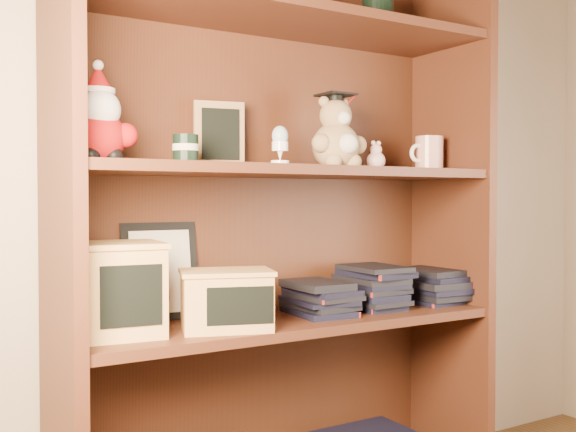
# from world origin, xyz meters

# --- Properties ---
(bookcase) EXTENTS (1.20, 0.35, 1.60)m
(bookcase) POSITION_xyz_m (0.09, 1.36, 0.78)
(bookcase) COLOR #4C2515
(bookcase) RESTS_ON ground
(shelf_lower) EXTENTS (1.14, 0.33, 0.02)m
(shelf_lower) POSITION_xyz_m (0.09, 1.30, 0.54)
(shelf_lower) COLOR #4C2515
(shelf_lower) RESTS_ON ground
(shelf_upper) EXTENTS (1.14, 0.33, 0.02)m
(shelf_upper) POSITION_xyz_m (0.09, 1.30, 0.94)
(shelf_upper) COLOR #4C2515
(shelf_upper) RESTS_ON ground
(santa_plush) EXTENTS (0.17, 0.12, 0.24)m
(santa_plush) POSITION_xyz_m (-0.41, 1.30, 1.04)
(santa_plush) COLOR #A50F0F
(santa_plush) RESTS_ON shelf_upper
(teachers_tin) EXTENTS (0.06, 0.06, 0.07)m
(teachers_tin) POSITION_xyz_m (-0.20, 1.30, 0.99)
(teachers_tin) COLOR black
(teachers_tin) RESTS_ON shelf_upper
(chalkboard_plaque) EXTENTS (0.14, 0.09, 0.18)m
(chalkboard_plaque) POSITION_xyz_m (-0.05, 1.42, 1.03)
(chalkboard_plaque) COLOR #9E7547
(chalkboard_plaque) RESTS_ON shelf_upper
(egg_cup) EXTENTS (0.05, 0.05, 0.10)m
(egg_cup) POSITION_xyz_m (0.02, 1.23, 1.00)
(egg_cup) COLOR white
(egg_cup) RESTS_ON shelf_upper
(grad_teddy_bear) EXTENTS (0.17, 0.15, 0.21)m
(grad_teddy_bear) POSITION_xyz_m (0.25, 1.30, 1.03)
(grad_teddy_bear) COLOR #A68457
(grad_teddy_bear) RESTS_ON shelf_upper
(pink_figurine) EXTENTS (0.05, 0.05, 0.09)m
(pink_figurine) POSITION_xyz_m (0.39, 1.30, 0.98)
(pink_figurine) COLOR beige
(pink_figurine) RESTS_ON shelf_upper
(teacher_mug) EXTENTS (0.12, 0.08, 0.10)m
(teacher_mug) POSITION_xyz_m (0.59, 1.30, 1.00)
(teacher_mug) COLOR silver
(teacher_mug) RESTS_ON shelf_upper
(certificate_frame) EXTENTS (0.20, 0.05, 0.25)m
(certificate_frame) POSITION_xyz_m (-0.21, 1.44, 0.68)
(certificate_frame) COLOR black
(certificate_frame) RESTS_ON shelf_lower
(treats_box) EXTENTS (0.22, 0.22, 0.22)m
(treats_box) POSITION_xyz_m (-0.37, 1.30, 0.66)
(treats_box) COLOR tan
(treats_box) RESTS_ON shelf_lower
(pencils_box) EXTENTS (0.26, 0.22, 0.14)m
(pencils_box) POSITION_xyz_m (-0.12, 1.24, 0.62)
(pencils_box) COLOR tan
(pencils_box) RESTS_ON shelf_lower
(book_stack_left) EXTENTS (0.14, 0.20, 0.10)m
(book_stack_left) POSITION_xyz_m (0.19, 1.30, 0.60)
(book_stack_left) COLOR black
(book_stack_left) RESTS_ON shelf_lower
(book_stack_mid) EXTENTS (0.14, 0.20, 0.13)m
(book_stack_mid) POSITION_xyz_m (0.38, 1.30, 0.61)
(book_stack_mid) COLOR black
(book_stack_mid) RESTS_ON shelf_lower
(book_stack_right) EXTENTS (0.14, 0.20, 0.10)m
(book_stack_right) POSITION_xyz_m (0.59, 1.30, 0.60)
(book_stack_right) COLOR black
(book_stack_right) RESTS_ON shelf_lower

